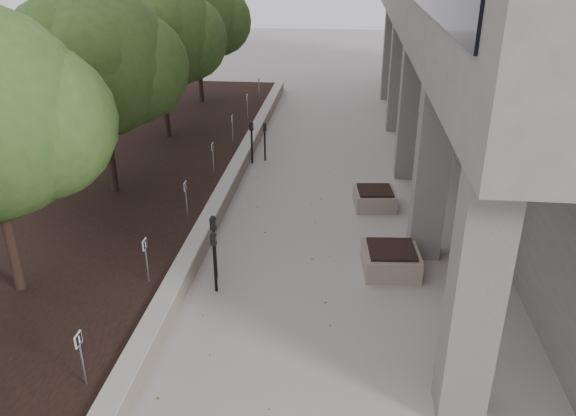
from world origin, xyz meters
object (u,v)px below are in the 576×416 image
at_px(crabapple_tree_5, 198,37).
at_px(planter_back, 375,198).
at_px(crabapple_tree_4, 161,58).
at_px(planter_front, 391,259).
at_px(parking_meter_3, 215,248).
at_px(parking_meter_4, 252,143).
at_px(parking_meter_5, 265,142).
at_px(parking_meter_2, 215,262).
at_px(crabapple_tree_3, 102,93).

xyz_separation_m(crabapple_tree_5, planter_back, (7.16, -9.47, -2.86)).
bearing_deg(crabapple_tree_4, planter_front, -46.82).
distance_m(parking_meter_3, parking_meter_4, 7.22).
distance_m(crabapple_tree_4, parking_meter_5, 4.53).
bearing_deg(parking_meter_3, planter_back, 53.16).
distance_m(parking_meter_2, planter_front, 3.88).
distance_m(parking_meter_4, planter_front, 7.71).
height_order(crabapple_tree_3, parking_meter_5, crabapple_tree_3).
xyz_separation_m(parking_meter_2, parking_meter_3, (-0.11, 0.49, 0.06)).
bearing_deg(parking_meter_2, parking_meter_5, 97.70).
distance_m(parking_meter_5, planter_front, 7.77).
distance_m(parking_meter_2, parking_meter_4, 7.71).
xyz_separation_m(crabapple_tree_4, parking_meter_3, (3.62, -8.61, -2.37)).
bearing_deg(parking_meter_4, crabapple_tree_4, 172.28).
xyz_separation_m(parking_meter_5, planter_back, (3.52, -3.37, -0.40)).
bearing_deg(parking_meter_4, crabapple_tree_5, 132.49).
height_order(crabapple_tree_3, crabapple_tree_5, same).
xyz_separation_m(crabapple_tree_3, parking_meter_2, (3.73, -4.10, -2.43)).
xyz_separation_m(crabapple_tree_4, parking_meter_4, (3.25, -1.40, -2.41)).
bearing_deg(planter_back, parking_meter_2, -126.50).
height_order(parking_meter_3, parking_meter_4, parking_meter_3).
bearing_deg(parking_meter_5, parking_meter_2, -105.76).
bearing_deg(crabapple_tree_4, parking_meter_5, -16.73).
relative_size(crabapple_tree_3, planter_back, 4.97).
xyz_separation_m(parking_meter_3, parking_meter_5, (0.01, 7.52, -0.10)).
bearing_deg(crabapple_tree_4, crabapple_tree_3, -90.00).
relative_size(crabapple_tree_3, parking_meter_3, 3.61).
distance_m(crabapple_tree_3, parking_meter_5, 5.88).
relative_size(crabapple_tree_5, planter_front, 4.51).
relative_size(parking_meter_2, planter_back, 1.26).
bearing_deg(crabapple_tree_5, planter_front, -60.13).
xyz_separation_m(crabapple_tree_4, parking_meter_2, (3.73, -9.10, -2.43)).
height_order(crabapple_tree_3, parking_meter_2, crabapple_tree_3).
height_order(crabapple_tree_5, planter_front, crabapple_tree_5).
xyz_separation_m(crabapple_tree_3, parking_meter_3, (3.62, -3.61, -2.37)).
bearing_deg(crabapple_tree_5, parking_meter_4, -63.07).
bearing_deg(crabapple_tree_3, parking_meter_4, 47.94).
distance_m(crabapple_tree_3, crabapple_tree_4, 5.00).
bearing_deg(crabapple_tree_3, planter_back, 4.26).
xyz_separation_m(crabapple_tree_5, parking_meter_2, (3.73, -14.10, -2.43)).
relative_size(crabapple_tree_5, parking_meter_3, 3.61).
height_order(crabapple_tree_5, parking_meter_3, crabapple_tree_5).
distance_m(crabapple_tree_3, parking_meter_3, 5.63).
distance_m(crabapple_tree_5, planter_back, 12.21).
xyz_separation_m(crabapple_tree_3, crabapple_tree_5, (0.00, 10.00, 0.00)).
relative_size(parking_meter_2, parking_meter_5, 1.06).
relative_size(crabapple_tree_3, crabapple_tree_4, 1.00).
xyz_separation_m(planter_front, planter_back, (-0.24, 3.42, -0.03)).
distance_m(crabapple_tree_3, planter_front, 8.43).
xyz_separation_m(crabapple_tree_4, parking_meter_5, (3.64, -1.09, -2.47)).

